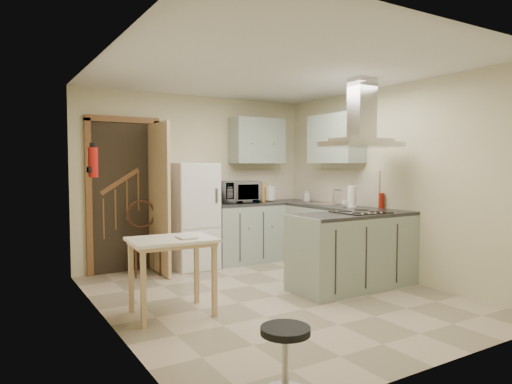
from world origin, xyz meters
TOP-DOWN VIEW (x-y plane):
  - floor at (0.00, 0.00)m, footprint 4.20×4.20m
  - ceiling at (0.00, 0.00)m, footprint 4.20×4.20m
  - back_wall at (0.00, 2.10)m, footprint 3.60×0.00m
  - left_wall at (-1.80, 0.00)m, footprint 0.00×4.20m
  - right_wall at (1.80, 0.00)m, footprint 0.00×4.20m
  - doorway at (-1.10, 2.07)m, footprint 1.10×0.12m
  - fridge at (-0.20, 1.80)m, footprint 0.60×0.60m
  - counter_back at (0.66, 1.80)m, footprint 1.08×0.60m
  - counter_right at (1.50, 1.12)m, footprint 0.60×1.95m
  - splashback at (0.96, 2.09)m, footprint 1.68×0.02m
  - wall_cabinet_back at (0.95, 1.93)m, footprint 0.85×0.35m
  - wall_cabinet_right at (1.62, 0.85)m, footprint 0.35×0.90m
  - peninsula at (1.02, -0.18)m, footprint 1.55×0.65m
  - hob at (1.12, -0.18)m, footprint 0.58×0.50m
  - extractor_hood at (1.12, -0.18)m, footprint 0.90×0.55m
  - sink at (1.50, 0.95)m, footprint 0.45×0.40m
  - fire_extinguisher at (-1.74, 0.90)m, footprint 0.10×0.10m
  - drop_leaf_table at (-1.20, 0.00)m, footprint 0.84×0.65m
  - bentwood_chair at (-0.92, 1.76)m, footprint 0.43×0.43m
  - stool at (-1.14, -1.84)m, footprint 0.33×0.33m
  - microwave at (0.59, 1.85)m, footprint 0.62×0.45m
  - kettle at (1.13, 1.83)m, footprint 0.22×0.22m
  - cereal_box at (0.96, 1.85)m, footprint 0.12×0.21m
  - soap_bottle at (1.63, 1.54)m, footprint 0.11×0.11m
  - paper_towel at (1.47, 0.34)m, footprint 0.16×0.16m
  - cup at (1.43, 0.40)m, footprint 0.13×0.13m
  - red_bottle at (1.75, 0.08)m, footprint 0.08×0.08m
  - book at (-1.16, -0.06)m, footprint 0.18×0.24m

SIDE VIEW (x-z plane):
  - floor at x=0.00m, z-range 0.00..0.00m
  - stool at x=-1.14m, z-range 0.00..0.44m
  - drop_leaf_table at x=-1.20m, z-range 0.00..0.76m
  - counter_back at x=0.66m, z-range 0.00..0.90m
  - counter_right at x=1.50m, z-range 0.00..0.90m
  - peninsula at x=1.02m, z-range 0.00..0.90m
  - bentwood_chair at x=-0.92m, z-range 0.00..0.90m
  - fridge at x=-0.20m, z-range 0.00..1.50m
  - book at x=-1.16m, z-range 0.76..0.86m
  - sink at x=1.50m, z-range 0.90..0.91m
  - hob at x=1.12m, z-range 0.90..0.91m
  - cup at x=1.43m, z-range 0.90..1.00m
  - soap_bottle at x=1.63m, z-range 0.90..1.09m
  - red_bottle at x=1.75m, z-range 0.90..1.10m
  - kettle at x=1.13m, z-range 0.90..1.15m
  - cereal_box at x=0.96m, z-range 0.90..1.20m
  - doorway at x=-1.10m, z-range 0.00..2.10m
  - paper_towel at x=1.47m, z-range 0.90..1.21m
  - microwave at x=0.59m, z-range 0.90..1.23m
  - splashback at x=0.96m, z-range 0.90..1.40m
  - back_wall at x=0.00m, z-range -0.55..3.05m
  - left_wall at x=-1.80m, z-range -0.85..3.35m
  - right_wall at x=1.80m, z-range -0.85..3.35m
  - fire_extinguisher at x=-1.74m, z-range 1.34..1.66m
  - extractor_hood at x=1.12m, z-range 1.67..1.77m
  - wall_cabinet_back at x=0.95m, z-range 1.50..2.20m
  - wall_cabinet_right at x=1.62m, z-range 1.50..2.20m
  - ceiling at x=0.00m, z-range 2.50..2.50m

